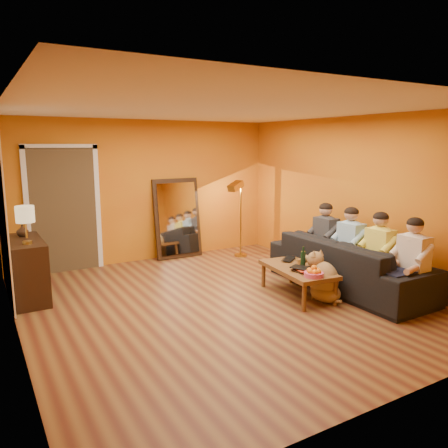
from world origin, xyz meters
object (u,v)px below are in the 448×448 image
floor_lamp (241,220)px  wine_bottle (303,257)px  coffee_table (297,282)px  laptop (292,259)px  person_far_right (325,240)px  person_mid_left (379,254)px  mirror_frame (177,218)px  table_lamp (26,225)px  dog (323,276)px  person_far_left (413,263)px  vase (22,231)px  person_mid_right (351,247)px  tumbler (299,262)px  sofa (349,264)px  sideboard (27,269)px

floor_lamp → wine_bottle: size_ratio=4.65×
coffee_table → laptop: (0.18, 0.35, 0.22)m
floor_lamp → laptop: size_ratio=4.03×
person_far_right → laptop: 0.87m
coffee_table → person_mid_left: (1.01, -0.57, 0.40)m
person_far_right → mirror_frame: bearing=123.6°
wine_bottle → person_far_right: bearing=31.0°
mirror_frame → person_mid_left: size_ratio=1.25×
table_lamp → wine_bottle: size_ratio=1.65×
table_lamp → dog: 4.07m
table_lamp → wine_bottle: (3.41, -1.58, -0.53)m
person_far_left → vase: size_ratio=7.10×
coffee_table → mirror_frame: bearing=107.6°
person_far_right → laptop: bearing=-167.9°
person_mid_right → wine_bottle: 0.96m
coffee_table → tumbler: (0.12, 0.12, 0.25)m
floor_lamp → person_far_left: bearing=-99.8°
table_lamp → laptop: (3.54, -1.18, -0.67)m
mirror_frame → tumbler: mirror_frame is taller
person_far_left → tumbler: bearing=125.7°
coffee_table → vase: (-3.36, 2.08, 0.73)m
mirror_frame → laptop: 2.69m
laptop → vase: vase is taller
person_far_right → person_far_left: bearing=-90.0°
dog → person_mid_right: size_ratio=0.58×
dog → sofa: bearing=-1.1°
table_lamp → vase: table_lamp is taller
mirror_frame → dog: mirror_frame is taller
coffee_table → floor_lamp: size_ratio=0.85×
sideboard → person_mid_right: bearing=-23.0°
mirror_frame → dog: size_ratio=2.15×
dog → person_far_left: bearing=-61.6°
person_far_left → laptop: bearing=119.5°
table_lamp → person_far_left: 5.13m
floor_lamp → coffee_table: bearing=-120.5°
dog → wine_bottle: wine_bottle is taller
person_far_right → wine_bottle: 1.12m
floor_lamp → sofa: bearing=-99.4°
mirror_frame → floor_lamp: 1.22m
sofa → person_mid_left: size_ratio=2.14×
sofa → table_lamp: bearing=68.7°
person_far_left → laptop: size_ratio=3.41×
person_mid_left → coffee_table: bearing=150.6°
sofa → vase: 4.81m
coffee_table → person_far_left: bearing=-41.3°
person_mid_left → person_far_right: same height
sideboard → tumbler: bearing=-26.2°
mirror_frame → person_mid_right: (1.58, -2.93, -0.15)m
table_lamp → tumbler: (3.48, -1.41, -0.64)m
sofa → mirror_frame: bearing=25.6°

